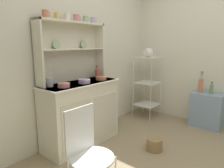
# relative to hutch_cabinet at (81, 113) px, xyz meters

# --- Properties ---
(wall_back) EXTENTS (3.84, 0.05, 2.50)m
(wall_back) POSITION_rel_hutch_cabinet_xyz_m (0.25, 0.26, 0.81)
(wall_back) COLOR silver
(wall_back) RESTS_ON ground
(hutch_cabinet) EXTENTS (1.10, 0.45, 0.86)m
(hutch_cabinet) POSITION_rel_hutch_cabinet_xyz_m (0.00, 0.00, 0.00)
(hutch_cabinet) COLOR silver
(hutch_cabinet) RESTS_ON ground
(hutch_shelf_unit) EXTENTS (1.03, 0.18, 0.78)m
(hutch_shelf_unit) POSITION_rel_hutch_cabinet_xyz_m (0.00, 0.17, 0.87)
(hutch_shelf_unit) COLOR beige
(hutch_shelf_unit) RESTS_ON hutch_cabinet
(bakers_rack) EXTENTS (0.41, 0.38, 1.12)m
(bakers_rack) POSITION_rel_hutch_cabinet_xyz_m (1.49, -0.15, 0.24)
(bakers_rack) COLOR silver
(bakers_rack) RESTS_ON ground
(side_shelf_blue) EXTENTS (0.28, 0.48, 0.57)m
(side_shelf_blue) POSITION_rel_hutch_cabinet_xyz_m (1.69, -1.15, -0.16)
(side_shelf_blue) COLOR #849EBC
(side_shelf_blue) RESTS_ON ground
(wire_chair) EXTENTS (0.36, 0.36, 0.85)m
(wire_chair) POSITION_rel_hutch_cabinet_xyz_m (-0.70, -0.85, 0.08)
(wire_chair) COLOR white
(wire_chair) RESTS_ON ground
(floor_basket) EXTENTS (0.21, 0.21, 0.16)m
(floor_basket) POSITION_rel_hutch_cabinet_xyz_m (0.47, -0.86, -0.36)
(floor_basket) COLOR #93754C
(floor_basket) RESTS_ON ground
(cup_terracotta_0) EXTENTS (0.09, 0.07, 0.09)m
(cup_terracotta_0) POSITION_rel_hutch_cabinet_xyz_m (-0.38, 0.12, 1.24)
(cup_terracotta_0) COLOR #C67556
(cup_terracotta_0) RESTS_ON hutch_shelf_unit
(cup_gold_1) EXTENTS (0.08, 0.06, 0.08)m
(cup_gold_1) POSITION_rel_hutch_cabinet_xyz_m (-0.23, 0.12, 1.24)
(cup_gold_1) COLOR #DBB760
(cup_gold_1) RESTS_ON hutch_shelf_unit
(cup_cream_2) EXTENTS (0.09, 0.08, 0.09)m
(cup_cream_2) POSITION_rel_hutch_cabinet_xyz_m (-0.08, 0.12, 1.24)
(cup_cream_2) COLOR silver
(cup_cream_2) RESTS_ON hutch_shelf_unit
(cup_rose_3) EXTENTS (0.10, 0.08, 0.09)m
(cup_rose_3) POSITION_rel_hutch_cabinet_xyz_m (0.07, 0.12, 1.24)
(cup_rose_3) COLOR #D17A84
(cup_rose_3) RESTS_ON hutch_shelf_unit
(cup_sage_4) EXTENTS (0.09, 0.08, 0.09)m
(cup_sage_4) POSITION_rel_hutch_cabinet_xyz_m (0.24, 0.12, 1.24)
(cup_sage_4) COLOR #9EB78E
(cup_sage_4) RESTS_ON hutch_shelf_unit
(cup_lilac_5) EXTENTS (0.08, 0.07, 0.08)m
(cup_lilac_5) POSITION_rel_hutch_cabinet_xyz_m (0.38, 0.12, 1.24)
(cup_lilac_5) COLOR #B79ECC
(cup_lilac_5) RESTS_ON hutch_shelf_unit
(bowl_mixing_large) EXTENTS (0.14, 0.14, 0.05)m
(bowl_mixing_large) POSITION_rel_hutch_cabinet_xyz_m (-0.32, -0.07, 0.44)
(bowl_mixing_large) COLOR #D17A84
(bowl_mixing_large) RESTS_ON hutch_cabinet
(bowl_floral_medium) EXTENTS (0.15, 0.15, 0.05)m
(bowl_floral_medium) POSITION_rel_hutch_cabinet_xyz_m (0.00, -0.07, 0.44)
(bowl_floral_medium) COLOR #B79ECC
(bowl_floral_medium) RESTS_ON hutch_cabinet
(bowl_cream_small) EXTENTS (0.15, 0.15, 0.05)m
(bowl_cream_small) POSITION_rel_hutch_cabinet_xyz_m (0.32, -0.07, 0.44)
(bowl_cream_small) COLOR #C67556
(bowl_cream_small) RESTS_ON hutch_cabinet
(jam_bottle) EXTENTS (0.06, 0.06, 0.18)m
(jam_bottle) POSITION_rel_hutch_cabinet_xyz_m (0.41, 0.09, 0.49)
(jam_bottle) COLOR #B74C47
(jam_bottle) RESTS_ON hutch_cabinet
(utensil_jar) EXTENTS (0.08, 0.08, 0.23)m
(utensil_jar) POSITION_rel_hutch_cabinet_xyz_m (-0.41, 0.08, 0.48)
(utensil_jar) COLOR #B2B7C6
(utensil_jar) RESTS_ON hutch_cabinet
(porcelain_teapot) EXTENTS (0.25, 0.16, 0.18)m
(porcelain_teapot) POSITION_rel_hutch_cabinet_xyz_m (1.49, -0.15, 0.76)
(porcelain_teapot) COLOR white
(porcelain_teapot) RESTS_ON bakers_rack
(flower_vase) EXTENTS (0.07, 0.07, 0.36)m
(flower_vase) POSITION_rel_hutch_cabinet_xyz_m (1.69, -1.03, 0.26)
(flower_vase) COLOR #C67556
(flower_vase) RESTS_ON side_shelf_blue
(oil_bottle) EXTENTS (0.06, 0.06, 0.19)m
(oil_bottle) POSITION_rel_hutch_cabinet_xyz_m (1.69, -1.20, 0.20)
(oil_bottle) COLOR #6B8C60
(oil_bottle) RESTS_ON side_shelf_blue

